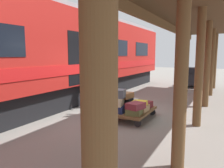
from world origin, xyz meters
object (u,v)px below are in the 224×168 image
object	(u,v)px
suitcase_tan_vintage	(140,108)
suitcase_red_plastic	(125,106)
luggage_cart	(132,111)
suitcase_maroon_trunk	(145,105)
suitcase_navy_fabric	(119,109)
baggage_tug	(192,77)
porter_by_door	(89,84)
suitcase_cream_canvas	(118,101)
suitcase_brown_leather	(126,95)
suitcase_black_hardshell	(125,100)
porter_in_overalls	(107,89)
suitcase_slate_roller	(119,94)
suitcase_burgundy_valise	(136,106)
suitcase_gray_aluminum	(131,103)
train_car	(48,56)
suitcase_olive_duffel	(134,111)
suitcase_yellow_case	(140,103)

from	to	relation	value
suitcase_tan_vintage	suitcase_red_plastic	world-z (taller)	suitcase_red_plastic
luggage_cart	suitcase_red_plastic	size ratio (longest dim) A/B	3.44
suitcase_red_plastic	suitcase_maroon_trunk	distance (m)	0.70
suitcase_navy_fabric	baggage_tug	bearing A→B (deg)	-95.91
suitcase_red_plastic	porter_by_door	size ratio (longest dim) A/B	0.30
suitcase_maroon_trunk	porter_by_door	distance (m)	2.45
suitcase_red_plastic	suitcase_cream_canvas	bearing A→B (deg)	85.20
baggage_tug	suitcase_brown_leather	bearing A→B (deg)	83.95
suitcase_black_hardshell	porter_in_overalls	xyz separation A→B (m)	(0.72, -0.04, 0.33)
suitcase_red_plastic	suitcase_black_hardshell	world-z (taller)	suitcase_black_hardshell
suitcase_slate_roller	suitcase_maroon_trunk	bearing A→B (deg)	-118.53
suitcase_cream_canvas	suitcase_brown_leather	xyz separation A→B (m)	(-0.06, -0.43, 0.12)
suitcase_burgundy_valise	suitcase_tan_vintage	bearing A→B (deg)	-85.24
suitcase_burgundy_valise	suitcase_red_plastic	bearing A→B (deg)	-40.32
suitcase_black_hardshell	suitcase_burgundy_valise	bearing A→B (deg)	140.82
luggage_cart	suitcase_slate_roller	world-z (taller)	suitcase_slate_roller
suitcase_gray_aluminum	suitcase_slate_roller	bearing A→B (deg)	89.81
train_car	suitcase_red_plastic	xyz separation A→B (m)	(-3.60, 0.23, -1.66)
suitcase_tan_vintage	baggage_tug	world-z (taller)	baggage_tug
suitcase_red_plastic	baggage_tug	bearing A→B (deg)	-96.24
suitcase_brown_leather	porter_by_door	size ratio (longest dim) A/B	0.32
suitcase_olive_duffel	suitcase_maroon_trunk	xyz separation A→B (m)	(0.00, -0.96, 0.02)
luggage_cart	suitcase_cream_canvas	xyz separation A→B (m)	(0.30, 0.47, 0.38)
suitcase_brown_leather	baggage_tug	xyz separation A→B (m)	(-0.90, -8.46, -0.13)
suitcase_tan_vintage	suitcase_yellow_case	xyz separation A→B (m)	(0.00, 0.02, 0.17)
suitcase_olive_duffel	porter_in_overalls	distance (m)	1.42
suitcase_tan_vintage	suitcase_black_hardshell	size ratio (longest dim) A/B	1.21
suitcase_gray_aluminum	suitcase_burgundy_valise	xyz separation A→B (m)	(-0.56, 0.95, 0.15)
suitcase_gray_aluminum	suitcase_cream_canvas	xyz separation A→B (m)	(0.04, 0.95, 0.22)
suitcase_red_plastic	suitcase_olive_duffel	xyz separation A→B (m)	(-0.52, 0.48, -0.02)
suitcase_slate_roller	suitcase_brown_leather	bearing A→B (deg)	-93.51
suitcase_navy_fabric	suitcase_olive_duffel	xyz separation A→B (m)	(-0.52, 0.00, -0.02)
suitcase_tan_vintage	suitcase_brown_leather	size ratio (longest dim) A/B	0.94
suitcase_brown_leather	suitcase_cream_canvas	bearing A→B (deg)	81.69
porter_by_door	baggage_tug	size ratio (longest dim) A/B	0.89
train_car	suitcase_olive_duffel	world-z (taller)	train_car
suitcase_slate_roller	baggage_tug	bearing A→B (deg)	-95.93
suitcase_red_plastic	baggage_tug	xyz separation A→B (m)	(-0.92, -8.43, 0.22)
suitcase_black_hardshell	suitcase_slate_roller	size ratio (longest dim) A/B	1.06
suitcase_gray_aluminum	suitcase_black_hardshell	size ratio (longest dim) A/B	1.18
luggage_cart	suitcase_red_plastic	distance (m)	0.30
suitcase_cream_canvas	porter_in_overalls	distance (m)	0.86
suitcase_brown_leather	suitcase_navy_fabric	bearing A→B (deg)	86.89
luggage_cart	suitcase_olive_duffel	bearing A→B (deg)	118.42
suitcase_tan_vintage	suitcase_red_plastic	xyz separation A→B (m)	(0.52, 0.00, 0.01)
suitcase_burgundy_valise	porter_by_door	xyz separation A→B (m)	(2.43, -1.13, 0.36)
suitcase_yellow_case	porter_in_overalls	distance (m)	1.27
suitcase_navy_fabric	suitcase_burgundy_valise	xyz separation A→B (m)	(-0.56, -0.01, 0.16)
suitcase_maroon_trunk	train_car	bearing A→B (deg)	3.43
luggage_cart	suitcase_cream_canvas	world-z (taller)	suitcase_cream_canvas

